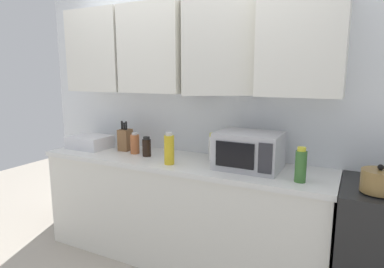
{
  "coord_description": "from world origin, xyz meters",
  "views": [
    {
      "loc": [
        1.32,
        -2.64,
        1.61
      ],
      "look_at": [
        0.1,
        -0.25,
        1.12
      ],
      "focal_mm": 30.65,
      "sensor_mm": 36.0,
      "label": 1
    }
  ],
  "objects_px": {
    "knife_block": "(125,139)",
    "bottle_green_oil": "(301,165)",
    "bottle_yellow_mustard": "(169,149)",
    "dish_rack": "(90,142)",
    "kettle": "(379,181)",
    "microwave": "(249,151)",
    "bottle_spice_jar": "(135,144)",
    "bottle_white_jar": "(212,148)",
    "bottle_soy_dark": "(147,147)"
  },
  "relations": [
    {
      "from": "dish_rack",
      "to": "bottle_yellow_mustard",
      "type": "bearing_deg",
      "value": -8.98
    },
    {
      "from": "knife_block",
      "to": "bottle_green_oil",
      "type": "height_order",
      "value": "knife_block"
    },
    {
      "from": "dish_rack",
      "to": "knife_block",
      "type": "distance_m",
      "value": 0.38
    },
    {
      "from": "dish_rack",
      "to": "bottle_soy_dark",
      "type": "relative_size",
      "value": 2.19
    },
    {
      "from": "bottle_green_oil",
      "to": "knife_block",
      "type": "bearing_deg",
      "value": 172.52
    },
    {
      "from": "knife_block",
      "to": "bottle_spice_jar",
      "type": "height_order",
      "value": "knife_block"
    },
    {
      "from": "microwave",
      "to": "dish_rack",
      "type": "xyz_separation_m",
      "value": [
        -1.6,
        -0.01,
        -0.08
      ]
    },
    {
      "from": "kettle",
      "to": "knife_block",
      "type": "height_order",
      "value": "knife_block"
    },
    {
      "from": "microwave",
      "to": "bottle_yellow_mustard",
      "type": "height_order",
      "value": "microwave"
    },
    {
      "from": "microwave",
      "to": "bottle_white_jar",
      "type": "height_order",
      "value": "microwave"
    },
    {
      "from": "bottle_white_jar",
      "to": "bottle_spice_jar",
      "type": "distance_m",
      "value": 0.74
    },
    {
      "from": "dish_rack",
      "to": "bottle_white_jar",
      "type": "distance_m",
      "value": 1.26
    },
    {
      "from": "bottle_soy_dark",
      "to": "bottle_spice_jar",
      "type": "distance_m",
      "value": 0.16
    },
    {
      "from": "microwave",
      "to": "kettle",
      "type": "bearing_deg",
      "value": -11.32
    },
    {
      "from": "knife_block",
      "to": "dish_rack",
      "type": "bearing_deg",
      "value": -168.74
    },
    {
      "from": "knife_block",
      "to": "kettle",
      "type": "bearing_deg",
      "value": -6.4
    },
    {
      "from": "kettle",
      "to": "bottle_soy_dark",
      "type": "relative_size",
      "value": 1.19
    },
    {
      "from": "kettle",
      "to": "dish_rack",
      "type": "height_order",
      "value": "kettle"
    },
    {
      "from": "microwave",
      "to": "bottle_yellow_mustard",
      "type": "relative_size",
      "value": 1.85
    },
    {
      "from": "bottle_yellow_mustard",
      "to": "bottle_soy_dark",
      "type": "bearing_deg",
      "value": 156.57
    },
    {
      "from": "bottle_yellow_mustard",
      "to": "bottle_white_jar",
      "type": "height_order",
      "value": "bottle_yellow_mustard"
    },
    {
      "from": "knife_block",
      "to": "bottle_white_jar",
      "type": "distance_m",
      "value": 0.89
    },
    {
      "from": "bottle_spice_jar",
      "to": "kettle",
      "type": "bearing_deg",
      "value": -5.13
    },
    {
      "from": "bottle_soy_dark",
      "to": "bottle_green_oil",
      "type": "bearing_deg",
      "value": -5.01
    },
    {
      "from": "microwave",
      "to": "bottle_spice_jar",
      "type": "xyz_separation_m",
      "value": [
        -1.07,
        0.0,
        -0.05
      ]
    },
    {
      "from": "bottle_soy_dark",
      "to": "bottle_green_oil",
      "type": "height_order",
      "value": "bottle_green_oil"
    },
    {
      "from": "bottle_yellow_mustard",
      "to": "bottle_white_jar",
      "type": "xyz_separation_m",
      "value": [
        0.27,
        0.25,
        -0.01
      ]
    },
    {
      "from": "bottle_yellow_mustard",
      "to": "dish_rack",
      "type": "bearing_deg",
      "value": 171.02
    },
    {
      "from": "kettle",
      "to": "microwave",
      "type": "bearing_deg",
      "value": 168.68
    },
    {
      "from": "microwave",
      "to": "bottle_soy_dark",
      "type": "xyz_separation_m",
      "value": [
        -0.91,
        -0.04,
        -0.06
      ]
    },
    {
      "from": "dish_rack",
      "to": "knife_block",
      "type": "height_order",
      "value": "knife_block"
    },
    {
      "from": "bottle_yellow_mustard",
      "to": "bottle_green_oil",
      "type": "distance_m",
      "value": 1.01
    },
    {
      "from": "bottle_soy_dark",
      "to": "bottle_spice_jar",
      "type": "height_order",
      "value": "bottle_spice_jar"
    },
    {
      "from": "bottle_yellow_mustard",
      "to": "kettle",
      "type": "bearing_deg",
      "value": -0.14
    },
    {
      "from": "bottle_spice_jar",
      "to": "bottle_white_jar",
      "type": "bearing_deg",
      "value": 6.5
    },
    {
      "from": "bottle_soy_dark",
      "to": "bottle_white_jar",
      "type": "xyz_separation_m",
      "value": [
        0.58,
        0.12,
        0.03
      ]
    },
    {
      "from": "kettle",
      "to": "bottle_yellow_mustard",
      "type": "xyz_separation_m",
      "value": [
        -1.47,
        0.0,
        0.04
      ]
    },
    {
      "from": "knife_block",
      "to": "microwave",
      "type": "bearing_deg",
      "value": -2.88
    },
    {
      "from": "knife_block",
      "to": "bottle_white_jar",
      "type": "relative_size",
      "value": 1.2
    },
    {
      "from": "kettle",
      "to": "dish_rack",
      "type": "distance_m",
      "value": 2.46
    },
    {
      "from": "dish_rack",
      "to": "bottle_spice_jar",
      "type": "distance_m",
      "value": 0.53
    },
    {
      "from": "bottle_spice_jar",
      "to": "dish_rack",
      "type": "bearing_deg",
      "value": -178.58
    },
    {
      "from": "bottle_soy_dark",
      "to": "bottle_yellow_mustard",
      "type": "height_order",
      "value": "bottle_yellow_mustard"
    },
    {
      "from": "kettle",
      "to": "bottle_white_jar",
      "type": "height_order",
      "value": "bottle_white_jar"
    },
    {
      "from": "kettle",
      "to": "dish_rack",
      "type": "bearing_deg",
      "value": 176.28
    },
    {
      "from": "microwave",
      "to": "knife_block",
      "type": "height_order",
      "value": "same"
    },
    {
      "from": "knife_block",
      "to": "bottle_white_jar",
      "type": "xyz_separation_m",
      "value": [
        0.89,
        0.02,
        0.01
      ]
    },
    {
      "from": "bottle_yellow_mustard",
      "to": "microwave",
      "type": "bearing_deg",
      "value": 15.57
    },
    {
      "from": "dish_rack",
      "to": "bottle_yellow_mustard",
      "type": "distance_m",
      "value": 1.0
    },
    {
      "from": "kettle",
      "to": "bottle_soy_dark",
      "type": "distance_m",
      "value": 1.78
    }
  ]
}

